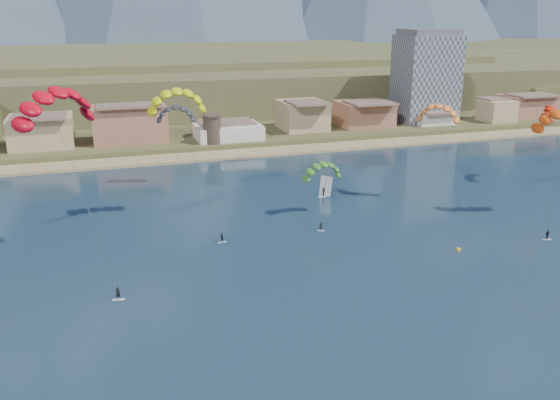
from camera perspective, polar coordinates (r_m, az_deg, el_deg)
The scene contains 15 objects.
ground at distance 73.03m, azimuth 7.96°, elevation -15.03°, with size 2400.00×2400.00×0.00m, color black.
beach at distance 167.77m, azimuth -7.75°, elevation 4.28°, with size 2200.00×12.00×0.90m.
land at distance 616.60m, azimuth -15.60°, elevation 13.70°, with size 2200.00×900.00×4.00m.
foothills at distance 293.11m, azimuth -7.98°, elevation 11.87°, with size 940.00×210.00×18.00m.
town at distance 179.92m, azimuth -21.52°, elevation 6.65°, with size 400.00×24.00×12.00m.
apartment_tower at distance 215.81m, azimuth 14.15°, elevation 11.69°, with size 20.00×16.00×32.00m.
watchtower at distance 175.04m, azimuth -6.69°, elevation 6.95°, with size 5.82×5.82×8.60m.
kitesurfer_red at distance 94.50m, azimuth -21.33°, elevation 9.13°, with size 14.44×21.66×31.81m.
kitesurfer_yellow at distance 111.38m, azimuth -10.10°, elevation 9.91°, with size 11.69×16.55×28.57m.
kitesurfer_green at distance 116.01m, azimuth 4.19°, elevation 3.11°, with size 9.11×11.02×13.39m.
distant_kite_dark at distance 136.34m, azimuth -10.20°, elevation 8.62°, with size 10.00×6.74×20.96m.
distant_kite_orange at distance 128.43m, azimuth 15.36°, elevation 8.53°, with size 9.41×9.07×22.71m.
distant_kite_red at distance 150.85m, azimuth 24.84°, elevation 7.97°, with size 7.57×8.45×20.24m.
windsurfer at distance 130.64m, azimuth 4.40°, elevation 0.98°, with size 2.64×2.89×4.56m.
buoy at distance 106.05m, azimuth 17.12°, elevation -4.68°, with size 0.78×0.78×0.78m.
Camera 1 is at (-27.77, -54.70, 39.62)m, focal length 37.21 mm.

